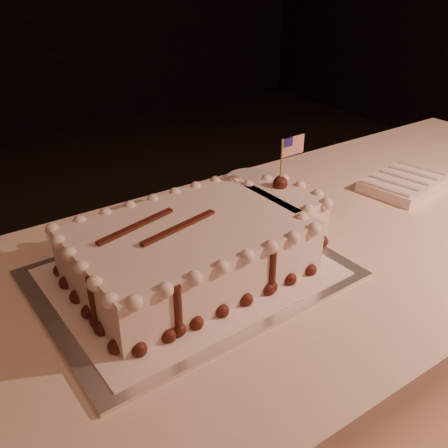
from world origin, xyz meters
TOP-DOWN VIEW (x-y plane):
  - banquet_table at (0.00, 0.60)m, footprint 2.40×0.80m
  - cake_board at (-0.12, 0.62)m, footprint 0.58×0.45m
  - doily at (-0.12, 0.62)m, footprint 0.52×0.40m
  - sheet_cake at (-0.09, 0.62)m, footprint 0.55×0.32m
  - napkin_stack at (0.56, 0.65)m, footprint 0.24×0.19m
  - side_plate at (0.26, 0.92)m, footprint 0.14×0.14m

SIDE VIEW (x-z plane):
  - banquet_table at x=0.00m, z-range 0.00..0.75m
  - cake_board at x=-0.12m, z-range 0.75..0.76m
  - side_plate at x=0.26m, z-range 0.75..0.76m
  - doily at x=-0.12m, z-range 0.76..0.76m
  - napkin_stack at x=0.56m, z-range 0.75..0.78m
  - sheet_cake at x=-0.09m, z-range 0.70..0.92m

